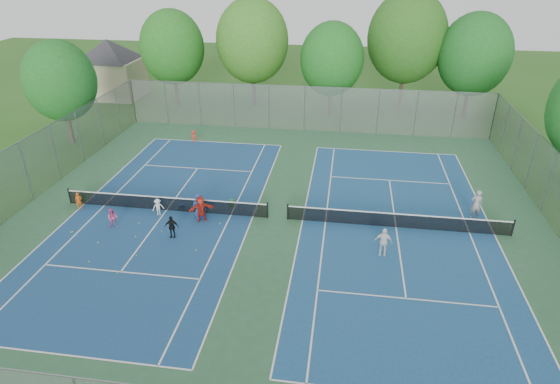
# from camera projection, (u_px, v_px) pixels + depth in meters

# --- Properties ---
(ground) EXTENTS (120.00, 120.00, 0.00)m
(ground) POSITION_uv_depth(u_px,v_px,m) (278.00, 219.00, 28.20)
(ground) COLOR #28561B
(ground) RESTS_ON ground
(court_pad) EXTENTS (32.00, 32.00, 0.01)m
(court_pad) POSITION_uv_depth(u_px,v_px,m) (278.00, 219.00, 28.19)
(court_pad) COLOR #2B5B39
(court_pad) RESTS_ON ground
(court_left) EXTENTS (10.97, 23.77, 0.01)m
(court_left) POSITION_uv_depth(u_px,v_px,m) (167.00, 210.00, 29.10)
(court_left) COLOR navy
(court_left) RESTS_ON court_pad
(court_right) EXTENTS (10.97, 23.77, 0.01)m
(court_right) POSITION_uv_depth(u_px,v_px,m) (396.00, 227.00, 27.28)
(court_right) COLOR navy
(court_right) RESTS_ON court_pad
(net_left) EXTENTS (12.87, 0.10, 0.91)m
(net_left) POSITION_uv_depth(u_px,v_px,m) (166.00, 204.00, 28.90)
(net_left) COLOR black
(net_left) RESTS_ON ground
(net_right) EXTENTS (12.87, 0.10, 0.91)m
(net_right) POSITION_uv_depth(u_px,v_px,m) (397.00, 221.00, 27.08)
(net_right) COLOR black
(net_right) RESTS_ON ground
(fence_north) EXTENTS (32.00, 0.10, 4.00)m
(fence_north) POSITION_uv_depth(u_px,v_px,m) (305.00, 109.00, 41.38)
(fence_north) COLOR gray
(fence_north) RESTS_ON ground
(fence_west) EXTENTS (0.10, 32.00, 4.00)m
(fence_west) POSITION_uv_depth(u_px,v_px,m) (26.00, 172.00, 29.36)
(fence_west) COLOR gray
(fence_west) RESTS_ON ground
(house) EXTENTS (11.03, 11.03, 7.30)m
(house) POSITION_uv_depth(u_px,v_px,m) (109.00, 58.00, 50.26)
(house) COLOR #B7A88C
(house) RESTS_ON ground
(tree_nw) EXTENTS (6.40, 6.40, 9.58)m
(tree_nw) POSITION_uv_depth(u_px,v_px,m) (172.00, 47.00, 46.70)
(tree_nw) COLOR #443326
(tree_nw) RESTS_ON ground
(tree_nl) EXTENTS (7.20, 7.20, 10.69)m
(tree_nl) POSITION_uv_depth(u_px,v_px,m) (252.00, 41.00, 46.25)
(tree_nl) COLOR #443326
(tree_nl) RESTS_ON ground
(tree_nc) EXTENTS (6.00, 6.00, 8.85)m
(tree_nc) POSITION_uv_depth(u_px,v_px,m) (332.00, 59.00, 43.97)
(tree_nc) COLOR #443326
(tree_nc) RESTS_ON ground
(tree_nr) EXTENTS (7.60, 7.60, 11.42)m
(tree_nr) POSITION_uv_depth(u_px,v_px,m) (407.00, 38.00, 44.96)
(tree_nr) COLOR #443326
(tree_nr) RESTS_ON ground
(tree_ne) EXTENTS (6.60, 6.60, 9.77)m
(tree_ne) POSITION_uv_depth(u_px,v_px,m) (475.00, 55.00, 42.91)
(tree_ne) COLOR #443326
(tree_ne) RESTS_ON ground
(tree_side_w) EXTENTS (5.60, 5.60, 8.47)m
(tree_side_w) POSITION_uv_depth(u_px,v_px,m) (60.00, 81.00, 37.08)
(tree_side_w) COLOR #443326
(tree_side_w) RESTS_ON ground
(ball_crate) EXTENTS (0.41, 0.41, 0.27)m
(ball_crate) POSITION_uv_depth(u_px,v_px,m) (182.00, 206.00, 29.31)
(ball_crate) COLOR blue
(ball_crate) RESTS_ON ground
(ball_hopper) EXTENTS (0.25, 0.25, 0.49)m
(ball_hopper) POSITION_uv_depth(u_px,v_px,m) (232.00, 203.00, 29.40)
(ball_hopper) COLOR #268C2C
(ball_hopper) RESTS_ON ground
(student_a) EXTENTS (0.48, 0.43, 1.11)m
(student_a) POSITION_uv_depth(u_px,v_px,m) (79.00, 201.00, 29.02)
(student_a) COLOR #CD5313
(student_a) RESTS_ON ground
(student_b) EXTENTS (0.67, 0.57, 1.20)m
(student_b) POSITION_uv_depth(u_px,v_px,m) (113.00, 218.00, 27.08)
(student_b) COLOR #D4528C
(student_b) RESTS_ON ground
(student_c) EXTENTS (0.81, 0.73, 1.09)m
(student_c) POSITION_uv_depth(u_px,v_px,m) (158.00, 207.00, 28.36)
(student_c) COLOR silver
(student_c) RESTS_ON ground
(student_d) EXTENTS (0.83, 0.46, 1.34)m
(student_d) POSITION_uv_depth(u_px,v_px,m) (172.00, 227.00, 26.07)
(student_d) COLOR black
(student_d) RESTS_ON ground
(student_e) EXTENTS (0.92, 0.76, 1.63)m
(student_e) POSITION_uv_depth(u_px,v_px,m) (199.00, 206.00, 27.90)
(student_e) COLOR navy
(student_e) RESTS_ON ground
(student_f) EXTENTS (1.56, 1.17, 1.64)m
(student_f) POSITION_uv_depth(u_px,v_px,m) (201.00, 209.00, 27.58)
(student_f) COLOR #AF2719
(student_f) RESTS_ON ground
(child_far_baseline) EXTENTS (0.77, 0.57, 1.07)m
(child_far_baseline) POSITION_uv_depth(u_px,v_px,m) (194.00, 136.00, 39.31)
(child_far_baseline) COLOR red
(child_far_baseline) RESTS_ON ground
(instructor) EXTENTS (0.69, 0.46, 1.87)m
(instructor) POSITION_uv_depth(u_px,v_px,m) (476.00, 204.00, 27.86)
(instructor) COLOR gray
(instructor) RESTS_ON ground
(teen_court_b) EXTENTS (0.97, 0.47, 1.61)m
(teen_court_b) POSITION_uv_depth(u_px,v_px,m) (383.00, 242.00, 24.48)
(teen_court_b) COLOR white
(teen_court_b) RESTS_ON ground
(tennis_ball_0) EXTENTS (0.07, 0.07, 0.07)m
(tennis_ball_0) POSITION_uv_depth(u_px,v_px,m) (89.00, 262.00, 24.18)
(tennis_ball_0) COLOR #D2ED37
(tennis_ball_0) RESTS_ON ground
(tennis_ball_1) EXTENTS (0.07, 0.07, 0.07)m
(tennis_ball_1) POSITION_uv_depth(u_px,v_px,m) (73.00, 232.00, 26.80)
(tennis_ball_1) COLOR #BFE334
(tennis_ball_1) RESTS_ON ground
(tennis_ball_2) EXTENTS (0.07, 0.07, 0.07)m
(tennis_ball_2) POSITION_uv_depth(u_px,v_px,m) (139.00, 223.00, 27.65)
(tennis_ball_2) COLOR #C3E034
(tennis_ball_2) RESTS_ON ground
(tennis_ball_3) EXTENTS (0.07, 0.07, 0.07)m
(tennis_ball_3) POSITION_uv_depth(u_px,v_px,m) (162.00, 232.00, 26.82)
(tennis_ball_3) COLOR #C4E034
(tennis_ball_3) RESTS_ON ground
(tennis_ball_4) EXTENTS (0.07, 0.07, 0.07)m
(tennis_ball_4) POSITION_uv_depth(u_px,v_px,m) (137.00, 256.00, 24.66)
(tennis_ball_4) COLOR #ABCF30
(tennis_ball_4) RESTS_ON ground
(tennis_ball_5) EXTENTS (0.07, 0.07, 0.07)m
(tennis_ball_5) POSITION_uv_depth(u_px,v_px,m) (112.00, 221.00, 27.85)
(tennis_ball_5) COLOR #B8D030
(tennis_ball_5) RESTS_ON ground
(tennis_ball_6) EXTENTS (0.07, 0.07, 0.07)m
(tennis_ball_6) POSITION_uv_depth(u_px,v_px,m) (136.00, 237.00, 26.32)
(tennis_ball_6) COLOR #E2F238
(tennis_ball_6) RESTS_ON ground
(tennis_ball_7) EXTENTS (0.07, 0.07, 0.07)m
(tennis_ball_7) POSITION_uv_depth(u_px,v_px,m) (196.00, 250.00, 25.14)
(tennis_ball_7) COLOR #A6C42D
(tennis_ball_7) RESTS_ON ground
(tennis_ball_8) EXTENTS (0.07, 0.07, 0.07)m
(tennis_ball_8) POSITION_uv_depth(u_px,v_px,m) (71.00, 232.00, 26.74)
(tennis_ball_8) COLOR #DAF238
(tennis_ball_8) RESTS_ON ground
(tennis_ball_9) EXTENTS (0.07, 0.07, 0.07)m
(tennis_ball_9) POSITION_uv_depth(u_px,v_px,m) (117.00, 274.00, 23.30)
(tennis_ball_9) COLOR #CCD130
(tennis_ball_9) RESTS_ON ground
(tennis_ball_10) EXTENTS (0.07, 0.07, 0.07)m
(tennis_ball_10) POSITION_uv_depth(u_px,v_px,m) (220.00, 224.00, 27.60)
(tennis_ball_10) COLOR #B5D832
(tennis_ball_10) RESTS_ON ground
(tennis_ball_11) EXTENTS (0.07, 0.07, 0.07)m
(tennis_ball_11) POSITION_uv_depth(u_px,v_px,m) (98.00, 243.00, 25.76)
(tennis_ball_11) COLOR #D6EF37
(tennis_ball_11) RESTS_ON ground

